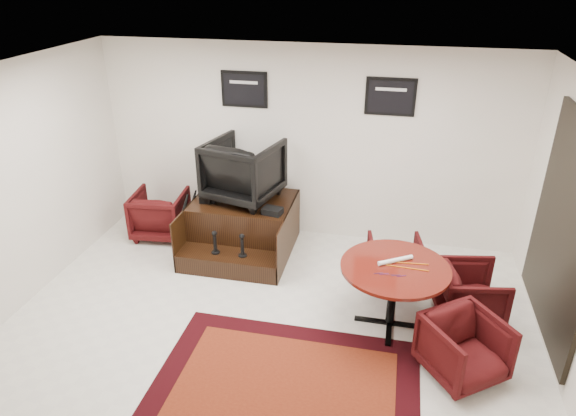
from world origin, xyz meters
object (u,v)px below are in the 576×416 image
object	(u,v)px
shine_chair	(243,167)
table_chair_window	(471,291)
shine_podium	(243,227)
meeting_table	(395,273)
armchair_side	(160,212)
table_chair_back	(395,260)
table_chair_corner	(464,345)

from	to	relation	value
shine_chair	table_chair_window	xyz separation A→B (m)	(3.01, -1.12, -0.84)
shine_podium	meeting_table	size ratio (longest dim) A/B	1.22
armchair_side	meeting_table	size ratio (longest dim) A/B	0.65
shine_chair	meeting_table	world-z (taller)	shine_chair
armchair_side	table_chair_back	xyz separation A→B (m)	(3.47, -0.56, -0.05)
armchair_side	table_chair_window	xyz separation A→B (m)	(4.33, -1.10, -0.03)
meeting_table	shine_chair	bearing A→B (deg)	145.88
shine_chair	table_chair_window	bearing A→B (deg)	173.56
meeting_table	table_chair_corner	bearing A→B (deg)	-41.36
table_chair_corner	meeting_table	bearing A→B (deg)	102.21
shine_chair	armchair_side	xyz separation A→B (m)	(-1.32, -0.02, -0.81)
meeting_table	table_chair_window	xyz separation A→B (m)	(0.87, 0.33, -0.33)
shine_chair	armchair_side	distance (m)	1.55
table_chair_window	meeting_table	bearing A→B (deg)	100.21
meeting_table	table_chair_corner	distance (m)	1.02
armchair_side	table_chair_corner	size ratio (longest dim) A/B	1.08
shine_podium	table_chair_back	size ratio (longest dim) A/B	2.16
shine_podium	armchair_side	xyz separation A→B (m)	(-1.32, 0.12, 0.05)
shine_podium	table_chair_window	world-z (taller)	shine_podium
table_chair_window	shine_chair	bearing A→B (deg)	59.27
shine_podium	meeting_table	world-z (taller)	meeting_table
armchair_side	meeting_table	bearing A→B (deg)	151.80
shine_chair	table_chair_corner	xyz separation A→B (m)	(2.86, -2.09, -0.84)
table_chair_window	table_chair_corner	world-z (taller)	table_chair_window
armchair_side	table_chair_back	distance (m)	3.51
meeting_table	table_chair_window	size ratio (longest dim) A/B	1.66
shine_podium	armchair_side	size ratio (longest dim) A/B	1.89
armchair_side	table_chair_window	size ratio (longest dim) A/B	1.07
shine_chair	table_chair_window	size ratio (longest dim) A/B	1.31
meeting_table	table_chair_corner	xyz separation A→B (m)	(0.72, -0.64, -0.33)
table_chair_corner	table_chair_back	bearing A→B (deg)	78.99
meeting_table	shine_podium	bearing A→B (deg)	148.65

